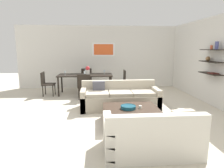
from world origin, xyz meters
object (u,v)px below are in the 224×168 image
(centerpiece_vase, at_px, (88,70))
(wine_glass_left_near, at_px, (65,72))
(decorative_bowl, at_px, (128,107))
(wine_glass_head, at_px, (86,71))
(wine_glass_foot, at_px, (85,73))
(dining_chair_right_far, at_px, (122,80))
(dining_table, at_px, (85,76))
(wine_glass_right_far, at_px, (104,71))
(dining_chair_left_near, at_px, (46,82))
(coffee_table, at_px, (131,116))
(sofa_beige, at_px, (120,98))
(candle_jar, at_px, (140,107))
(loveseat_white, at_px, (151,136))
(dining_chair_foot, at_px, (84,85))
(dining_chair_head, at_px, (86,78))

(centerpiece_vase, bearing_deg, wine_glass_left_near, -169.23)
(decorative_bowl, height_order, wine_glass_left_near, wine_glass_left_near)
(decorative_bowl, distance_m, wine_glass_head, 3.79)
(wine_glass_foot, distance_m, centerpiece_vase, 0.43)
(dining_chair_right_far, bearing_deg, centerpiece_vase, -173.96)
(decorative_bowl, bearing_deg, dining_table, 109.45)
(decorative_bowl, distance_m, wine_glass_right_far, 3.38)
(dining_chair_left_near, distance_m, wine_glass_foot, 1.49)
(dining_chair_left_near, bearing_deg, coffee_table, -48.53)
(sofa_beige, xyz_separation_m, wine_glass_foot, (-1.09, 1.57, 0.58))
(wine_glass_head, bearing_deg, wine_glass_foot, -90.00)
(candle_jar, distance_m, wine_glass_left_near, 3.81)
(decorative_bowl, bearing_deg, dining_chair_left_near, 130.31)
(loveseat_white, relative_size, candle_jar, 21.82)
(decorative_bowl, relative_size, dining_chair_right_far, 0.40)
(sofa_beige, relative_size, dining_chair_right_far, 2.55)
(decorative_bowl, bearing_deg, candle_jar, 1.43)
(centerpiece_vase, bearing_deg, decorative_bowl, -72.30)
(loveseat_white, xyz_separation_m, wine_glass_right_far, (-0.59, 4.56, 0.57))
(candle_jar, height_order, wine_glass_left_near, wine_glass_left_near)
(dining_chair_foot, height_order, dining_chair_left_near, same)
(dining_chair_foot, relative_size, wine_glass_left_near, 5.51)
(dining_chair_right_far, distance_m, centerpiece_vase, 1.40)
(dining_chair_right_far, height_order, wine_glass_foot, wine_glass_foot)
(sofa_beige, xyz_separation_m, wine_glass_right_far, (-0.35, 2.04, 0.57))
(sofa_beige, xyz_separation_m, wine_glass_left_near, (-1.83, 1.83, 0.57))
(dining_chair_head, relative_size, wine_glass_right_far, 5.71)
(decorative_bowl, relative_size, wine_glass_right_far, 2.28)
(dining_table, relative_size, dining_chair_left_near, 2.32)
(dining_table, relative_size, wine_glass_head, 13.60)
(coffee_table, xyz_separation_m, centerpiece_vase, (-1.12, 3.23, 0.72))
(wine_glass_right_far, relative_size, wine_glass_foot, 0.88)
(dining_table, bearing_deg, dining_chair_foot, -90.00)
(dining_table, bearing_deg, dining_chair_left_near, -172.30)
(sofa_beige, relative_size, dining_chair_foot, 2.55)
(wine_glass_head, bearing_deg, dining_chair_foot, -90.00)
(dining_chair_foot, bearing_deg, dining_chair_head, 90.00)
(coffee_table, distance_m, candle_jar, 0.31)
(candle_jar, xyz_separation_m, dining_chair_left_near, (-2.85, 3.02, 0.09))
(dining_chair_foot, distance_m, dining_chair_head, 1.67)
(dining_table, bearing_deg, dining_chair_right_far, 7.70)
(candle_jar, height_order, dining_table, dining_table)
(coffee_table, bearing_deg, centerpiece_vase, 109.05)
(loveseat_white, height_order, dining_chair_right_far, dining_chair_right_far)
(coffee_table, relative_size, dining_chair_foot, 1.45)
(loveseat_white, distance_m, centerpiece_vase, 4.71)
(dining_table, distance_m, dining_chair_right_far, 1.45)
(wine_glass_head, bearing_deg, dining_chair_head, 90.00)
(candle_jar, distance_m, wine_glass_foot, 3.21)
(candle_jar, relative_size, wine_glass_right_far, 0.47)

